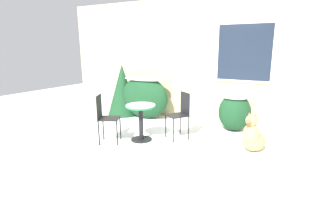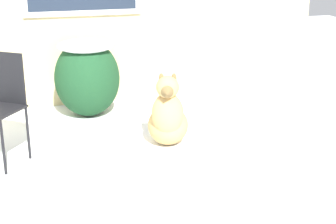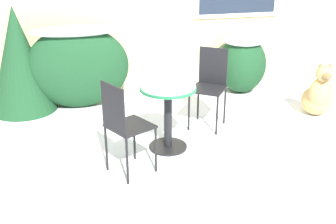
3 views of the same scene
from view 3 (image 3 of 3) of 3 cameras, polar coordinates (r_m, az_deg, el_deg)
ground_plane at (r=4.68m, az=5.34°, el=-5.34°), size 16.00×16.00×0.00m
shrub_left at (r=5.81m, az=-12.12°, el=6.25°), size 1.38×0.61×1.12m
shrub_middle at (r=6.40m, az=9.97°, el=6.67°), size 0.71×0.72×0.85m
evergreen_bush at (r=5.87m, az=-19.55°, el=6.69°), size 0.86×0.86×1.40m
patio_table at (r=4.52m, az=-0.00°, el=1.14°), size 0.61×0.61×0.74m
patio_chair_near_table at (r=5.13m, az=5.69°, el=3.85°), size 0.54×0.54×0.96m
patio_chair_far_side at (r=4.04m, az=-6.00°, el=-1.59°), size 0.52×0.52×0.96m
dog at (r=5.82m, az=19.68°, el=2.10°), size 0.50×0.65×0.73m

